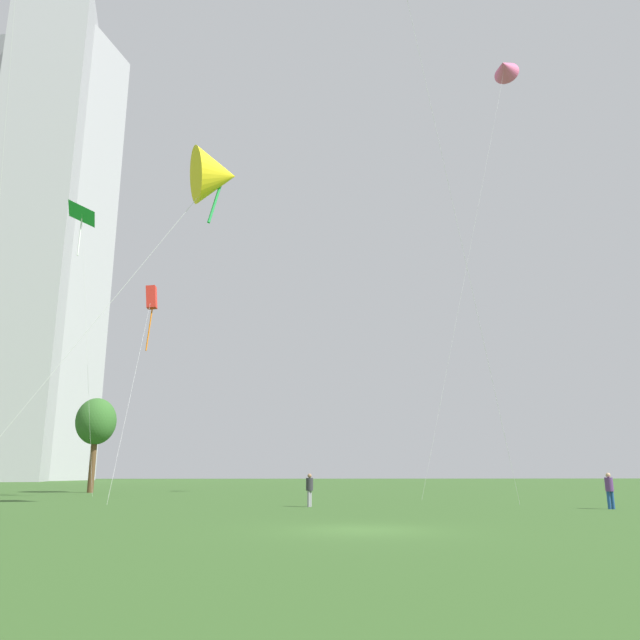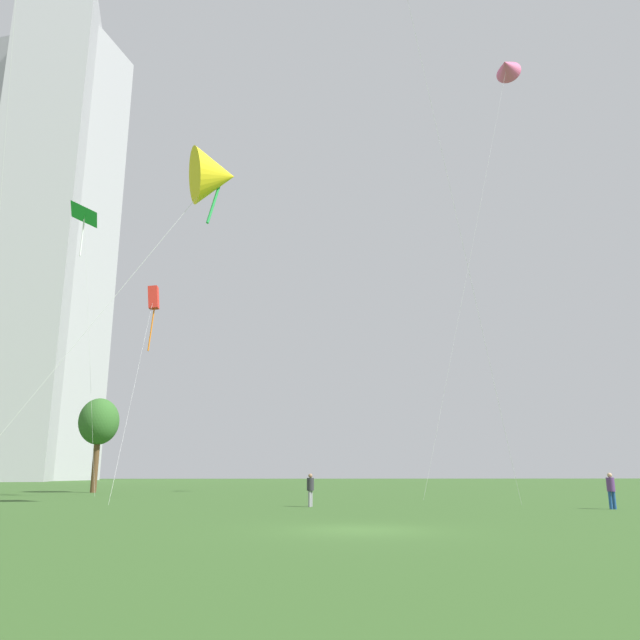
# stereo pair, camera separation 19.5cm
# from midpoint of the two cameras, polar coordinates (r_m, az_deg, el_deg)

# --- Properties ---
(ground) EXTENTS (280.00, 280.00, 0.00)m
(ground) POSITION_cam_midpoint_polar(r_m,az_deg,el_deg) (19.75, 3.61, -18.80)
(ground) COLOR #335623
(person_standing_0) EXTENTS (0.36, 0.36, 1.62)m
(person_standing_0) POSITION_cam_midpoint_polar(r_m,az_deg,el_deg) (32.31, -1.15, -15.21)
(person_standing_0) COLOR gray
(person_standing_0) RESTS_ON ground
(person_standing_2) EXTENTS (0.37, 0.37, 1.67)m
(person_standing_2) POSITION_cam_midpoint_polar(r_m,az_deg,el_deg) (33.26, 25.02, -13.89)
(person_standing_2) COLOR #1E478C
(person_standing_2) RESTS_ON ground
(kite_flying_0) EXTENTS (10.50, 5.29, 35.38)m
(kite_flying_0) POSITION_cam_midpoint_polar(r_m,az_deg,el_deg) (57.37, 16.59, 21.40)
(kite_flying_0) COLOR silver
(kite_flying_0) RESTS_ON ground
(kite_flying_1) EXTENTS (3.89, 2.81, 21.80)m
(kite_flying_1) POSITION_cam_midpoint_polar(r_m,az_deg,el_deg) (52.46, -21.24, 8.89)
(kite_flying_1) COLOR silver
(kite_flying_1) RESTS_ON ground
(kite_flying_4) EXTENTS (8.03, 4.47, 13.23)m
(kite_flying_4) POSITION_cam_midpoint_polar(r_m,az_deg,el_deg) (23.16, -9.86, 13.01)
(kite_flying_4) COLOR silver
(kite_flying_4) RESTS_ON ground
(kite_flying_5) EXTENTS (0.82, 9.14, 14.89)m
(kite_flying_5) POSITION_cam_midpoint_polar(r_m,az_deg,el_deg) (46.45, -15.42, 1.89)
(kite_flying_5) COLOR silver
(kite_flying_5) RESTS_ON ground
(park_tree_1) EXTENTS (3.38, 3.38, 7.92)m
(park_tree_1) POSITION_cam_midpoint_polar(r_m,az_deg,el_deg) (57.22, -20.08, -8.87)
(park_tree_1) COLOR brown
(park_tree_1) RESTS_ON ground
(distant_highrise_0) EXTENTS (29.25, 23.42, 99.39)m
(distant_highrise_0) POSITION_cam_midpoint_polar(r_m,az_deg,el_deg) (149.43, -24.39, 6.19)
(distant_highrise_0) COLOR #A8A8AD
(distant_highrise_0) RESTS_ON ground
(distant_highrise_1) EXTENTS (18.15, 21.24, 102.47)m
(distant_highrise_1) POSITION_cam_midpoint_polar(r_m,az_deg,el_deg) (138.27, -24.84, 8.50)
(distant_highrise_1) COLOR #A8A8AD
(distant_highrise_1) RESTS_ON ground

